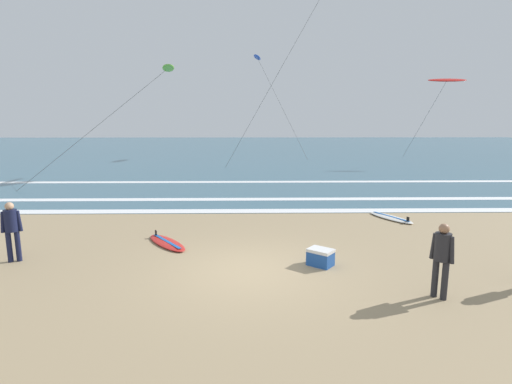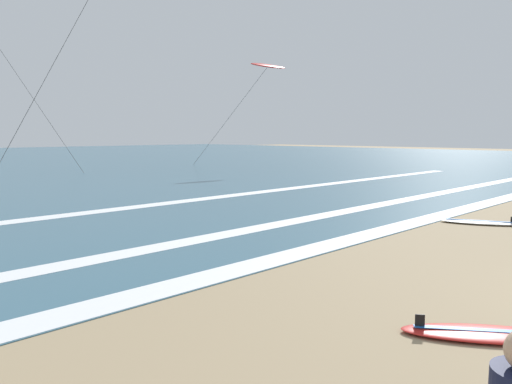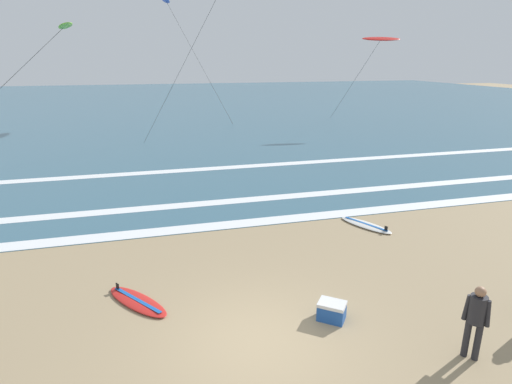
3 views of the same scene
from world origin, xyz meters
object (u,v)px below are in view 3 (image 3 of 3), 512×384
object	(u,v)px
kite_red_low_near	(381,39)
cooler_box	(332,311)
surfer_left_far	(476,316)
surfboard_left_pile	(137,301)
kite_blue_far_left	(166,1)
kite_lime_mid_center	(65,26)
surfboard_foreground_flat	(366,225)

from	to	relation	value
kite_red_low_near	cooler_box	size ratio (longest dim) A/B	12.03
surfer_left_far	kite_red_low_near	size ratio (longest dim) A/B	0.18
surfboard_left_pile	kite_blue_far_left	world-z (taller)	kite_blue_far_left
kite_blue_far_left	surfer_left_far	bearing A→B (deg)	-85.20
kite_lime_mid_center	cooler_box	bearing A→B (deg)	-68.25
surfer_left_far	kite_lime_mid_center	xyz separation A→B (m)	(-9.62, 20.70, 6.44)
surfboard_foreground_flat	kite_red_low_near	xyz separation A→B (m)	(11.09, 18.79, 7.10)
cooler_box	kite_red_low_near	bearing A→B (deg)	58.19
kite_red_low_near	surfboard_foreground_flat	bearing A→B (deg)	-120.56
surfer_left_far	kite_lime_mid_center	bearing A→B (deg)	114.93
cooler_box	kite_blue_far_left	bearing A→B (deg)	91.51
kite_red_low_near	surfer_left_far	bearing A→B (deg)	-116.13
kite_red_low_near	kite_lime_mid_center	bearing A→B (deg)	-167.47
surfer_left_far	surfboard_left_pile	xyz separation A→B (m)	(-6.46, 3.80, -0.91)
kite_blue_far_left	cooler_box	distance (m)	35.79
kite_lime_mid_center	kite_blue_far_left	distance (m)	17.11
kite_red_low_near	kite_blue_far_left	bearing A→B (deg)	146.00
surfer_left_far	kite_lime_mid_center	size ratio (longest dim) A/B	0.18
surfboard_left_pile	kite_blue_far_left	distance (m)	34.22
kite_red_low_near	kite_lime_mid_center	world-z (taller)	kite_lime_mid_center
surfboard_foreground_flat	kite_lime_mid_center	world-z (taller)	kite_lime_mid_center
surfboard_left_pile	surfer_left_far	bearing A→B (deg)	-30.47
surfer_left_far	kite_red_low_near	world-z (taller)	kite_red_low_near
surfer_left_far	surfboard_foreground_flat	xyz separation A→B (m)	(1.48, 6.85, -0.91)
kite_lime_mid_center	cooler_box	distance (m)	21.45
kite_blue_far_left	surfboard_foreground_flat	bearing A→B (deg)	-81.25
cooler_box	surfboard_left_pile	bearing A→B (deg)	156.61
kite_blue_far_left	kite_red_low_near	bearing A→B (deg)	-34.00
surfer_left_far	surfboard_foreground_flat	world-z (taller)	surfer_left_far
surfboard_foreground_flat	kite_blue_far_left	world-z (taller)	kite_blue_far_left
surfer_left_far	surfboard_foreground_flat	bearing A→B (deg)	77.81
kite_blue_far_left	cooler_box	bearing A→B (deg)	-88.49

